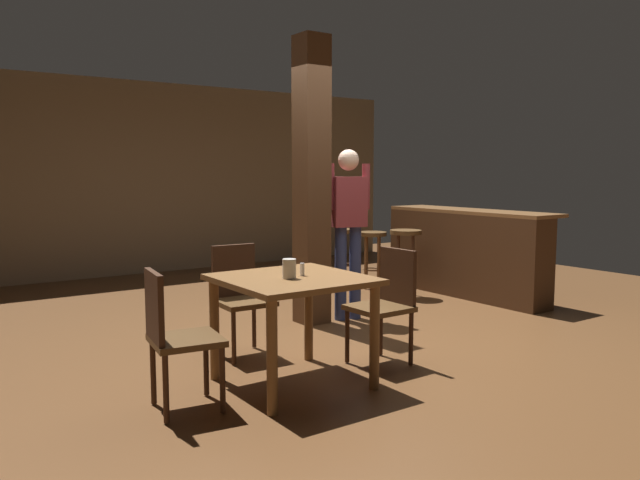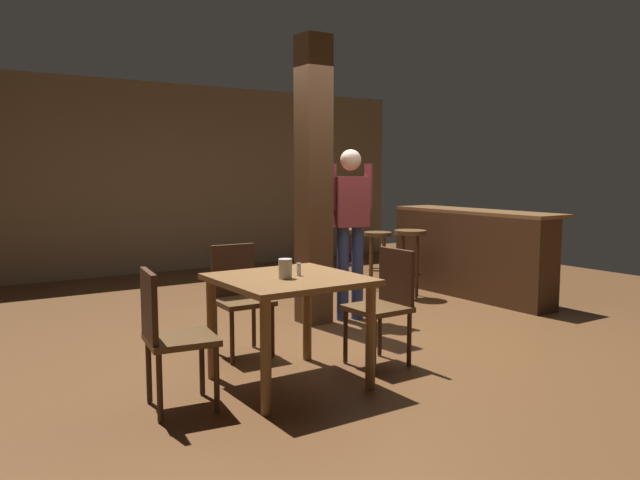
# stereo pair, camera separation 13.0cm
# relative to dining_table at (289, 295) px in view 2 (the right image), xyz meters

# --- Properties ---
(ground_plane) EXTENTS (10.80, 10.80, 0.00)m
(ground_plane) POSITION_rel_dining_table_xyz_m (1.16, 0.89, -0.64)
(ground_plane) COLOR brown
(wall_back) EXTENTS (8.00, 0.10, 2.80)m
(wall_back) POSITION_rel_dining_table_xyz_m (1.16, 5.39, 0.76)
(wall_back) COLOR #756047
(wall_back) RESTS_ON ground_plane
(pillar) EXTENTS (0.28, 0.28, 2.80)m
(pillar) POSITION_rel_dining_table_xyz_m (1.13, 1.43, 0.76)
(pillar) COLOR #4C301C
(pillar) RESTS_ON ground_plane
(dining_table) EXTENTS (0.96, 0.96, 0.77)m
(dining_table) POSITION_rel_dining_table_xyz_m (0.00, 0.00, 0.00)
(dining_table) COLOR brown
(dining_table) RESTS_ON ground_plane
(chair_north) EXTENTS (0.44, 0.44, 0.89)m
(chair_north) POSITION_rel_dining_table_xyz_m (0.03, 0.86, -0.14)
(chair_north) COLOR #4C3319
(chair_north) RESTS_ON ground_plane
(chair_west) EXTENTS (0.47, 0.47, 0.89)m
(chair_west) POSITION_rel_dining_table_xyz_m (-0.88, -0.01, -0.14)
(chair_west) COLOR #4C3319
(chair_west) RESTS_ON ground_plane
(chair_east) EXTENTS (0.43, 0.43, 0.89)m
(chair_east) POSITION_rel_dining_table_xyz_m (0.86, -0.01, -0.14)
(chair_east) COLOR #4C3319
(chair_east) RESTS_ON ground_plane
(napkin_cup) EXTENTS (0.09, 0.09, 0.14)m
(napkin_cup) POSITION_rel_dining_table_xyz_m (-0.06, -0.05, 0.20)
(napkin_cup) COLOR beige
(napkin_cup) RESTS_ON dining_table
(salt_shaker) EXTENTS (0.03, 0.03, 0.09)m
(salt_shaker) POSITION_rel_dining_table_xyz_m (0.08, -0.00, 0.17)
(salt_shaker) COLOR silver
(salt_shaker) RESTS_ON dining_table
(standing_person) EXTENTS (0.47, 0.28, 1.72)m
(standing_person) POSITION_rel_dining_table_xyz_m (1.51, 1.33, 0.36)
(standing_person) COLOR maroon
(standing_person) RESTS_ON ground_plane
(bar_counter) EXTENTS (0.56, 2.27, 1.04)m
(bar_counter) POSITION_rel_dining_table_xyz_m (3.40, 1.49, -0.11)
(bar_counter) COLOR brown
(bar_counter) RESTS_ON ground_plane
(bar_stool_near) EXTENTS (0.38, 0.38, 0.80)m
(bar_stool_near) POSITION_rel_dining_table_xyz_m (2.79, 1.87, -0.03)
(bar_stool_near) COLOR #4C3319
(bar_stool_near) RESTS_ON ground_plane
(bar_stool_mid) EXTENTS (0.35, 0.35, 0.73)m
(bar_stool_mid) POSITION_rel_dining_table_xyz_m (2.79, 2.49, -0.09)
(bar_stool_mid) COLOR #4C3319
(bar_stool_mid) RESTS_ON ground_plane
(bar_stool_far) EXTENTS (0.32, 0.32, 0.73)m
(bar_stool_far) POSITION_rel_dining_table_xyz_m (2.76, 2.99, -0.10)
(bar_stool_far) COLOR #4C3319
(bar_stool_far) RESTS_ON ground_plane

